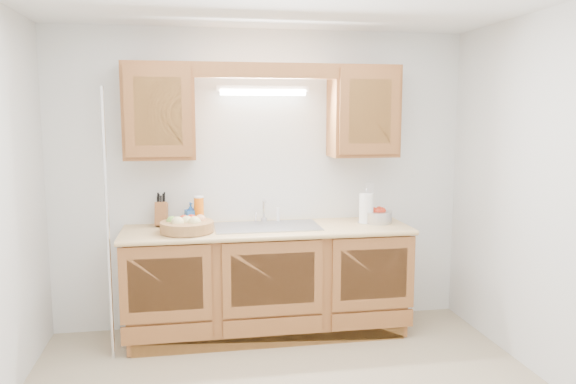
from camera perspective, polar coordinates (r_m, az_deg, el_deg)
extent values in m
cube|color=silver|center=(4.78, -2.63, 1.25)|extent=(3.50, 0.02, 2.50)
cube|color=silver|center=(1.89, 9.16, -9.19)|extent=(3.50, 0.02, 2.50)
cube|color=silver|center=(4.01, 26.06, -0.82)|extent=(0.02, 3.00, 2.50)
cube|color=brown|center=(4.65, -2.09, -9.14)|extent=(2.20, 0.60, 0.86)
cube|color=tan|center=(4.53, -2.09, -3.86)|extent=(2.30, 0.63, 0.04)
cube|color=brown|center=(4.55, -12.94, 7.98)|extent=(0.55, 0.33, 0.75)
cube|color=brown|center=(4.76, 7.64, 8.10)|extent=(0.55, 0.33, 0.75)
cube|color=brown|center=(4.45, -2.18, 12.24)|extent=(2.20, 0.05, 0.12)
cylinder|color=white|center=(4.65, -2.53, 10.08)|extent=(0.70, 0.05, 0.05)
cube|color=white|center=(4.68, -2.58, 10.43)|extent=(0.76, 0.06, 0.05)
cube|color=#9E9EA3|center=(4.54, -2.13, -3.53)|extent=(0.84, 0.46, 0.01)
cube|color=#9E9EA3|center=(4.54, -4.76, -4.64)|extent=(0.39, 0.40, 0.16)
cube|color=#9E9EA3|center=(4.59, 0.48, -4.46)|extent=(0.39, 0.40, 0.16)
cylinder|color=silver|center=(4.73, -2.46, -2.85)|extent=(0.06, 0.06, 0.04)
cylinder|color=silver|center=(4.72, -2.46, -1.90)|extent=(0.02, 0.02, 0.16)
cylinder|color=silver|center=(4.66, -2.39, -0.91)|extent=(0.02, 0.12, 0.02)
cylinder|color=white|center=(4.74, -1.02, -2.34)|extent=(0.03, 0.03, 0.12)
cylinder|color=silver|center=(4.26, -17.85, -3.34)|extent=(0.03, 0.03, 2.00)
cube|color=white|center=(4.99, 8.27, 0.30)|extent=(0.08, 0.01, 0.12)
cylinder|color=#A77343|center=(4.39, -10.22, -3.48)|extent=(0.45, 0.45, 0.08)
sphere|color=#D8C67F|center=(4.34, -11.14, -3.14)|extent=(0.10, 0.10, 0.10)
sphere|color=#D8C67F|center=(4.33, -9.48, -3.13)|extent=(0.10, 0.10, 0.10)
sphere|color=tan|center=(4.43, -8.90, -2.89)|extent=(0.10, 0.10, 0.10)
sphere|color=#B62914|center=(4.45, -10.52, -2.88)|extent=(0.09, 0.09, 0.09)
sphere|color=#72A53F|center=(4.42, -11.71, -2.99)|extent=(0.09, 0.09, 0.09)
sphere|color=#D8C67F|center=(4.37, -10.23, -3.04)|extent=(0.10, 0.10, 0.10)
sphere|color=#B62914|center=(4.49, -9.79, -2.80)|extent=(0.09, 0.09, 0.09)
cube|color=brown|center=(4.69, -12.73, -2.22)|extent=(0.11, 0.16, 0.21)
cylinder|color=black|center=(4.65, -13.11, -0.90)|extent=(0.02, 0.03, 0.08)
cylinder|color=black|center=(4.65, -12.79, -0.84)|extent=(0.02, 0.03, 0.08)
cylinder|color=black|center=(4.65, -12.47, -0.79)|extent=(0.02, 0.03, 0.08)
cylinder|color=black|center=(4.69, -12.98, -0.69)|extent=(0.02, 0.03, 0.08)
cylinder|color=black|center=(4.68, -12.56, -0.63)|extent=(0.02, 0.03, 0.08)
cylinder|color=black|center=(4.71, -13.07, -0.55)|extent=(0.02, 0.03, 0.08)
cylinder|color=black|center=(4.71, -12.44, -0.48)|extent=(0.02, 0.03, 0.08)
cylinder|color=orange|center=(4.65, -9.03, -1.96)|extent=(0.09, 0.09, 0.23)
cylinder|color=white|center=(4.63, -9.06, -0.50)|extent=(0.08, 0.08, 0.01)
imported|color=blue|center=(4.67, -9.86, -2.20)|extent=(0.11, 0.11, 0.19)
cube|color=#CC333F|center=(4.73, -9.01, -3.19)|extent=(0.13, 0.10, 0.01)
cube|color=green|center=(4.72, -9.02, -3.06)|extent=(0.13, 0.10, 0.02)
cylinder|color=silver|center=(4.73, 7.93, -3.12)|extent=(0.14, 0.14, 0.01)
cylinder|color=silver|center=(4.71, 7.96, -1.46)|extent=(0.02, 0.02, 0.29)
cylinder|color=white|center=(4.71, 7.95, -1.62)|extent=(0.13, 0.13, 0.24)
sphere|color=silver|center=(4.69, 7.99, 0.28)|extent=(0.02, 0.02, 0.02)
cylinder|color=silver|center=(4.77, 8.98, -2.50)|extent=(0.32, 0.32, 0.10)
sphere|color=#B62914|center=(4.75, 8.65, -1.92)|extent=(0.07, 0.07, 0.07)
sphere|color=#B62914|center=(4.79, 9.25, -1.86)|extent=(0.07, 0.07, 0.07)
sphere|color=#B62914|center=(4.73, 9.11, -1.97)|extent=(0.07, 0.07, 0.07)
sphere|color=#B62914|center=(4.76, 9.52, -1.93)|extent=(0.07, 0.07, 0.07)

